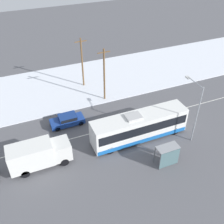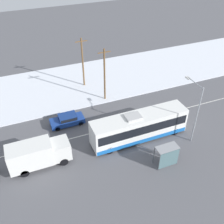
{
  "view_description": "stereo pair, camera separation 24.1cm",
  "coord_description": "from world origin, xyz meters",
  "views": [
    {
      "loc": [
        -13.56,
        -23.72,
        21.54
      ],
      "look_at": [
        -2.98,
        1.39,
        1.4
      ],
      "focal_mm": 42.0,
      "sensor_mm": 36.0,
      "label": 1
    },
    {
      "loc": [
        -13.33,
        -23.81,
        21.54
      ],
      "look_at": [
        -2.98,
        1.39,
        1.4
      ],
      "focal_mm": 42.0,
      "sensor_mm": 36.0,
      "label": 2
    }
  ],
  "objects": [
    {
      "name": "sedan_car",
      "position": [
        -8.59,
        2.84,
        0.79
      ],
      "size": [
        4.32,
        1.8,
        1.44
      ],
      "rotation": [
        0.0,
        0.0,
        3.14
      ],
      "color": "navy",
      "rests_on": "ground_plane"
    },
    {
      "name": "pedestrian_at_stop",
      "position": [
        -0.04,
        -6.94,
        1.05
      ],
      "size": [
        0.62,
        0.27,
        1.72
      ],
      "color": "#23232D",
      "rests_on": "ground_plane"
    },
    {
      "name": "bus_shelter",
      "position": [
        -0.51,
        -8.06,
        1.66
      ],
      "size": [
        2.4,
        1.2,
        2.4
      ],
      "color": "gray",
      "rests_on": "ground_plane"
    },
    {
      "name": "city_bus",
      "position": [
        -1.3,
        -2.97,
        1.76
      ],
      "size": [
        11.71,
        2.57,
        3.61
      ],
      "color": "white",
      "rests_on": "ground_plane"
    },
    {
      "name": "streetlamp",
      "position": [
        4.34,
        -5.23,
        4.75
      ],
      "size": [
        0.36,
        3.06,
        7.44
      ],
      "color": "#9EA3A8",
      "rests_on": "ground_plane"
    },
    {
      "name": "utility_pole_roadside",
      "position": [
        -2.0,
        6.52,
        4.14
      ],
      "size": [
        1.8,
        0.24,
        7.9
      ],
      "color": "brown",
      "rests_on": "ground_plane"
    },
    {
      "name": "ground_plane",
      "position": [
        0.0,
        0.0,
        0.0
      ],
      "size": [
        120.0,
        120.0,
        0.0
      ],
      "primitive_type": "plane",
      "color": "#56565B"
    },
    {
      "name": "utility_pole_snowlot",
      "position": [
        -3.64,
        11.45,
        4.11
      ],
      "size": [
        1.8,
        0.24,
        7.85
      ],
      "color": "brown",
      "rests_on": "ground_plane"
    },
    {
      "name": "snow_lot",
      "position": [
        0.0,
        12.43,
        0.06
      ],
      "size": [
        80.0,
        13.77,
        0.12
      ],
      "color": "silver",
      "rests_on": "ground_plane"
    },
    {
      "name": "box_truck",
      "position": [
        -13.15,
        -2.81,
        1.67
      ],
      "size": [
        6.46,
        2.3,
        3.03
      ],
      "color": "silver",
      "rests_on": "ground_plane"
    },
    {
      "name": "lane_marking_center",
      "position": [
        0.0,
        0.0,
        0.0
      ],
      "size": [
        60.0,
        0.12,
        0.0
      ],
      "color": "silver",
      "rests_on": "ground_plane"
    }
  ]
}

